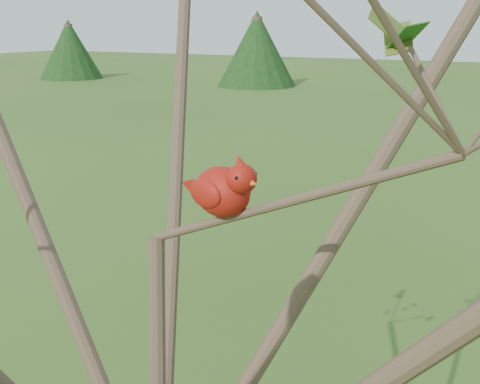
# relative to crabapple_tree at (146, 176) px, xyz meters

# --- Properties ---
(crabapple_tree) EXTENTS (2.35, 2.05, 2.95)m
(crabapple_tree) POSITION_rel_crabapple_tree_xyz_m (0.00, 0.00, 0.00)
(crabapple_tree) COLOR #3C2A20
(crabapple_tree) RESTS_ON ground
(cardinal) EXTENTS (0.20, 0.13, 0.14)m
(cardinal) POSITION_rel_crabapple_tree_xyz_m (0.10, 0.11, -0.04)
(cardinal) COLOR #9F170D
(cardinal) RESTS_ON ground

